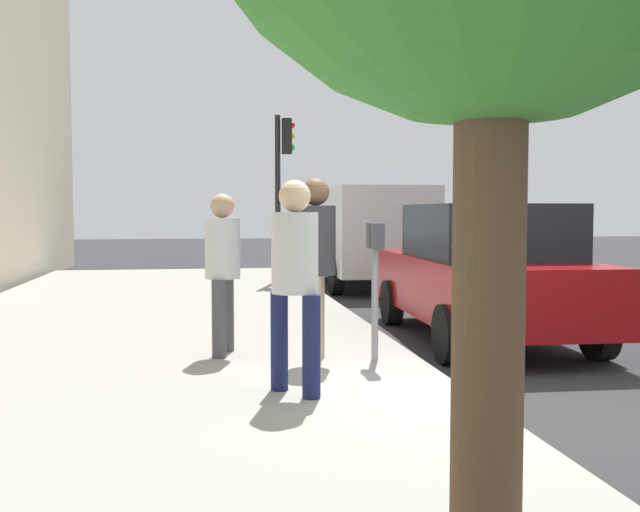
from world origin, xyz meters
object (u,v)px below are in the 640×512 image
parking_meter (375,262)px  parking_officer (223,261)px  parked_sedan_near (483,272)px  pedestrian_at_meter (316,252)px  pedestrian_bystander (295,268)px  parked_van_far (364,230)px  traffic_signal (282,170)px

parking_meter → parking_officer: 1.63m
parking_officer → parked_sedan_near: parking_officer is taller
pedestrian_at_meter → pedestrian_bystander: size_ratio=1.04×
parking_officer → parked_van_far: (8.34, -3.38, 0.10)m
parked_van_far → parking_meter: bearing=168.3°
parking_meter → pedestrian_at_meter: 0.62m
pedestrian_at_meter → pedestrian_bystander: bearing=-92.0°
pedestrian_bystander → pedestrian_at_meter: bearing=37.9°
parking_meter → parked_van_far: size_ratio=0.27×
pedestrian_bystander → parking_officer: size_ratio=1.04×
parking_meter → traffic_signal: size_ratio=0.39×
pedestrian_at_meter → parked_sedan_near: 2.99m
parking_meter → parking_officer: bearing=70.3°
parking_officer → traffic_signal: size_ratio=0.48×
parking_meter → pedestrian_at_meter: bearing=84.8°
pedestrian_bystander → parking_officer: bearing=70.3°
traffic_signal → parked_van_far: bearing=-83.2°
parked_van_far → parked_sedan_near: bearing=180.0°
pedestrian_bystander → parked_sedan_near: (3.01, -2.83, -0.31)m
pedestrian_at_meter → parked_van_far: parked_van_far is taller
parking_meter → parked_van_far: (8.89, -1.84, 0.09)m
parked_sedan_near → parked_van_far: 7.17m
parked_sedan_near → parking_officer: bearing=109.2°
pedestrian_bystander → parked_sedan_near: 4.14m
parking_meter → parked_van_far: bearing=-11.7°
pedestrian_bystander → parked_van_far: 10.56m
traffic_signal → parked_sedan_near: bearing=-164.9°
parked_van_far → pedestrian_at_meter: bearing=164.5°
pedestrian_at_meter → traffic_signal: traffic_signal is taller
parking_officer → parked_sedan_near: 3.58m
parked_sedan_near → parking_meter: bearing=133.1°
parked_sedan_near → parked_van_far: parked_van_far is taller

